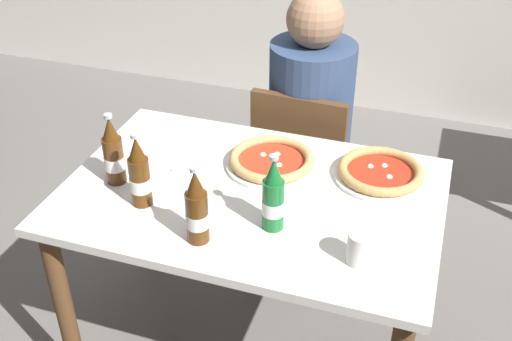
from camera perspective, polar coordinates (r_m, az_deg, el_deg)
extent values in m
cube|color=silver|center=(1.99, -0.46, -2.32)|extent=(1.20, 0.80, 0.03)
cylinder|color=brown|center=(2.21, -17.11, -12.45)|extent=(0.06, 0.06, 0.72)
cylinder|color=brown|center=(2.64, -9.17, -2.66)|extent=(0.06, 0.06, 0.72)
cylinder|color=brown|center=(2.42, 14.61, -7.39)|extent=(0.06, 0.06, 0.72)
cube|color=brown|center=(2.69, 4.84, 0.30)|extent=(0.42, 0.42, 0.04)
cube|color=brown|center=(2.43, 3.81, 2.49)|extent=(0.38, 0.06, 0.40)
cylinder|color=brown|center=(2.92, 8.82, -2.38)|extent=(0.04, 0.04, 0.41)
cylinder|color=brown|center=(3.00, 2.52, -1.01)|extent=(0.04, 0.04, 0.41)
cylinder|color=brown|center=(2.66, 7.02, -6.37)|extent=(0.04, 0.04, 0.41)
cylinder|color=brown|center=(2.74, 0.15, -4.75)|extent=(0.04, 0.04, 0.41)
cube|color=#2D3342|center=(2.79, 4.55, -3.44)|extent=(0.32, 0.28, 0.45)
cylinder|color=#33476B|center=(2.53, 5.04, 5.68)|extent=(0.34, 0.34, 0.55)
sphere|color=#9E7556|center=(2.38, 5.49, 13.68)|extent=(0.22, 0.22, 0.22)
cylinder|color=white|center=(2.08, 11.33, -0.52)|extent=(0.30, 0.30, 0.01)
cylinder|color=#AD2D19|center=(2.07, 11.36, -0.27)|extent=(0.22, 0.22, 0.01)
torus|color=tan|center=(2.07, 11.40, -0.02)|extent=(0.28, 0.28, 0.03)
sphere|color=silver|center=(2.10, 10.47, 0.29)|extent=(0.02, 0.02, 0.02)
sphere|color=silver|center=(2.06, 12.14, -0.67)|extent=(0.02, 0.02, 0.02)
sphere|color=silver|center=(2.11, 11.72, 0.35)|extent=(0.02, 0.02, 0.02)
cylinder|color=white|center=(2.10, 1.44, 0.56)|extent=(0.31, 0.31, 0.01)
cylinder|color=#BC381E|center=(2.10, 1.44, 0.82)|extent=(0.22, 0.22, 0.01)
torus|color=tan|center=(2.09, 1.45, 1.07)|extent=(0.29, 0.29, 0.03)
sphere|color=silver|center=(2.13, 0.66, 1.37)|extent=(0.02, 0.02, 0.02)
sphere|color=silver|center=(2.07, 2.13, 0.42)|extent=(0.02, 0.02, 0.02)
sphere|color=silver|center=(2.13, 1.96, 1.42)|extent=(0.02, 0.02, 0.02)
cylinder|color=#196B2D|center=(1.79, 1.58, -3.15)|extent=(0.06, 0.06, 0.16)
cone|color=#196B2D|center=(1.72, 1.64, -0.01)|extent=(0.05, 0.05, 0.07)
cylinder|color=#B7B7BC|center=(1.70, 1.66, 1.22)|extent=(0.03, 0.03, 0.01)
cylinder|color=white|center=(1.79, 1.58, -3.36)|extent=(0.07, 0.07, 0.04)
cylinder|color=#512D0F|center=(1.92, -10.59, -1.01)|extent=(0.06, 0.06, 0.16)
cone|color=#512D0F|center=(1.85, -10.96, 1.99)|extent=(0.05, 0.05, 0.07)
cylinder|color=#B7B7BC|center=(1.83, -11.10, 3.15)|extent=(0.03, 0.03, 0.01)
cylinder|color=white|center=(1.92, -10.57, -1.21)|extent=(0.07, 0.07, 0.04)
cylinder|color=#512D0F|center=(1.75, -5.42, -4.29)|extent=(0.06, 0.06, 0.16)
cone|color=#512D0F|center=(1.68, -5.63, -1.11)|extent=(0.05, 0.05, 0.07)
cylinder|color=#B7B7BC|center=(1.66, -5.71, 0.13)|extent=(0.03, 0.03, 0.01)
cylinder|color=white|center=(1.75, -5.41, -4.50)|extent=(0.07, 0.07, 0.04)
cylinder|color=#512D0F|center=(2.04, -12.89, 0.92)|extent=(0.06, 0.06, 0.16)
cone|color=#512D0F|center=(1.98, -13.31, 3.80)|extent=(0.05, 0.05, 0.07)
cylinder|color=#B7B7BC|center=(1.96, -13.47, 4.90)|extent=(0.03, 0.03, 0.01)
cylinder|color=white|center=(2.04, -12.86, 0.73)|extent=(0.07, 0.07, 0.04)
cube|color=white|center=(2.18, -7.59, 1.39)|extent=(0.19, 0.19, 0.00)
cube|color=silver|center=(2.17, -7.12, 1.40)|extent=(0.06, 0.19, 0.00)
cube|color=silver|center=(2.18, -8.08, 1.57)|extent=(0.02, 0.17, 0.00)
cylinder|color=white|center=(1.71, 9.54, -7.03)|extent=(0.07, 0.07, 0.09)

